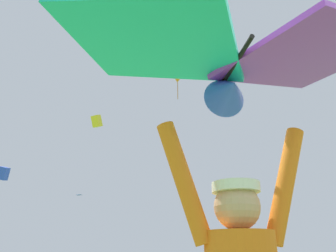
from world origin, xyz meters
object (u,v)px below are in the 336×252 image
Objects in this scene: distant_kite_black_overhead_distant at (121,3)px; distant_kite_yellow_high_left at (97,121)px; distant_kite_orange_low_left at (178,78)px; distant_kite_blue_far_center at (3,173)px; distant_kite_blue_mid_right at (79,195)px; held_stunt_kite at (232,59)px.

distant_kite_black_overhead_distant reaches higher than distant_kite_yellow_high_left.
distant_kite_orange_low_left is 18.63m from distant_kite_blue_far_center.
distant_kite_blue_mid_right is at bearing 103.33° from distant_kite_black_overhead_distant.
distant_kite_blue_far_center is at bearing 109.23° from held_stunt_kite.
held_stunt_kite is 1.41× the size of distant_kite_blue_far_center.
distant_kite_blue_mid_right reaches higher than held_stunt_kite.
distant_kite_black_overhead_distant reaches higher than distant_kite_orange_low_left.
distant_kite_blue_far_center is 7.25m from distant_kite_blue_mid_right.
distant_kite_yellow_high_left is (-2.72, 27.31, 10.08)m from held_stunt_kite.
distant_kite_yellow_high_left is at bearing 101.31° from distant_kite_black_overhead_distant.
held_stunt_kite is at bearing -86.90° from distant_kite_black_overhead_distant.
distant_kite_orange_low_left is at bearing 80.66° from held_stunt_kite.
distant_kite_orange_low_left is at bearing 4.93° from distant_kite_yellow_high_left.
distant_kite_black_overhead_distant is 17.80m from distant_kite_blue_mid_right.
distant_kite_blue_far_center is at bearing 165.39° from distant_kite_orange_low_left.
distant_kite_orange_low_left is at bearing -14.61° from distant_kite_blue_far_center.
distant_kite_black_overhead_distant is at bearing -52.54° from distant_kite_blue_far_center.
held_stunt_kite is 3.66× the size of distant_kite_black_overhead_distant.
distant_kite_orange_low_left is at bearing 58.46° from distant_kite_black_overhead_distant.
distant_kite_black_overhead_distant is 10.47m from distant_kite_yellow_high_left.
distant_kite_blue_far_center is at bearing 150.72° from distant_kite_yellow_high_left.
distant_kite_orange_low_left is 2.03× the size of distant_kite_blue_far_center.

